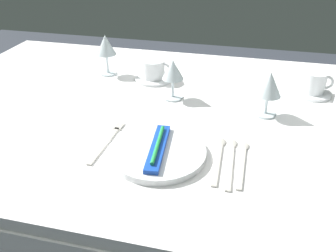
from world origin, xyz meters
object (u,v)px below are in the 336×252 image
dinner_plate (157,152)px  wine_glass_right (173,72)px  fork_outer (108,140)px  spoon_soup (219,154)px  coffee_cup_left (154,69)px  wine_glass_left (106,47)px  spoon_tea (242,158)px  toothbrush_package (157,147)px  wine_glass_centre (269,86)px  coffee_cup_right (314,82)px  spoon_dessert (231,157)px

dinner_plate → wine_glass_right: bearing=96.1°
fork_outer → spoon_soup: spoon_soup is taller
fork_outer → spoon_soup: 0.31m
coffee_cup_left → wine_glass_left: 0.20m
fork_outer → wine_glass_left: 0.50m
spoon_tea → wine_glass_left: bearing=140.5°
toothbrush_package → spoon_soup: size_ratio=1.00×
dinner_plate → coffee_cup_left: bearing=106.4°
fork_outer → wine_glass_left: bearing=111.7°
dinner_plate → wine_glass_centre: 0.41m
toothbrush_package → coffee_cup_right: bearing=48.2°
coffee_cup_right → wine_glass_centre: bearing=-130.1°
spoon_soup → coffee_cup_left: coffee_cup_left is taller
spoon_tea → wine_glass_centre: wine_glass_centre is taller
fork_outer → wine_glass_centre: 0.51m
dinner_plate → wine_glass_left: wine_glass_left is taller
spoon_soup → spoon_dessert: size_ratio=0.96×
spoon_soup → coffee_cup_right: 0.53m
fork_outer → spoon_tea: bearing=0.3°
coffee_cup_right → wine_glass_right: 0.49m
spoon_tea → coffee_cup_left: (-0.36, 0.44, 0.04)m
spoon_dessert → wine_glass_left: bearing=138.8°
toothbrush_package → coffee_cup_left: bearing=106.4°
wine_glass_centre → spoon_tea: bearing=-102.1°
coffee_cup_left → wine_glass_left: bearing=176.2°
coffee_cup_right → wine_glass_left: 0.77m
wine_glass_left → wine_glass_centre: bearing=-18.1°
dinner_plate → spoon_soup: bearing=14.0°
wine_glass_centre → wine_glass_right: size_ratio=1.04×
toothbrush_package → wine_glass_centre: bearing=47.1°
spoon_dessert → wine_glass_left: size_ratio=1.41×
spoon_soup → toothbrush_package: bearing=-166.0°
wine_glass_centre → wine_glass_left: size_ratio=0.91×
spoon_tea → coffee_cup_left: size_ratio=1.90×
coffee_cup_left → spoon_soup: bearing=-55.9°
wine_glass_centre → spoon_dessert: bearing=-108.1°
toothbrush_package → wine_glass_left: (-0.33, 0.49, 0.09)m
toothbrush_package → wine_glass_centre: size_ratio=1.49×
dinner_plate → wine_glass_centre: bearing=47.1°
wine_glass_right → coffee_cup_left: bearing=127.2°
spoon_tea → fork_outer: bearing=-179.7°
toothbrush_package → dinner_plate: bearing=0.0°
toothbrush_package → spoon_soup: (0.16, 0.04, -0.02)m
spoon_tea → dinner_plate: bearing=-170.4°
wine_glass_right → dinner_plate: bearing=-83.9°
fork_outer → toothbrush_package: bearing=-13.1°
fork_outer → wine_glass_centre: size_ratio=1.53×
spoon_dessert → coffee_cup_left: size_ratio=2.04×
toothbrush_package → wine_glass_centre: wine_glass_centre is taller
toothbrush_package → wine_glass_left: wine_glass_left is taller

